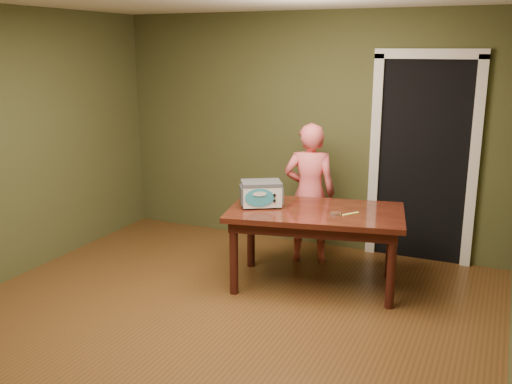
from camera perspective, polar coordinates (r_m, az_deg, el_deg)
floor at (r=4.66m, az=-5.93°, el=-14.15°), size 5.00×5.00×0.00m
room_shell at (r=4.13m, az=-6.53°, el=7.16°), size 4.52×5.02×2.61m
doorway at (r=6.46m, az=16.72°, el=3.36°), size 1.10×0.66×2.25m
dining_table at (r=5.34m, az=5.98°, el=-2.81°), size 1.75×1.21×0.75m
toy_oven at (r=5.37m, az=0.52°, el=-0.08°), size 0.46×0.41×0.24m
baking_pan at (r=5.17m, az=7.95°, el=-2.14°), size 0.10×0.10×0.02m
spatula at (r=5.22m, az=9.46°, el=-2.16°), size 0.12×0.16×0.01m
child at (r=5.95m, az=5.38°, el=-0.14°), size 0.61×0.48×1.47m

